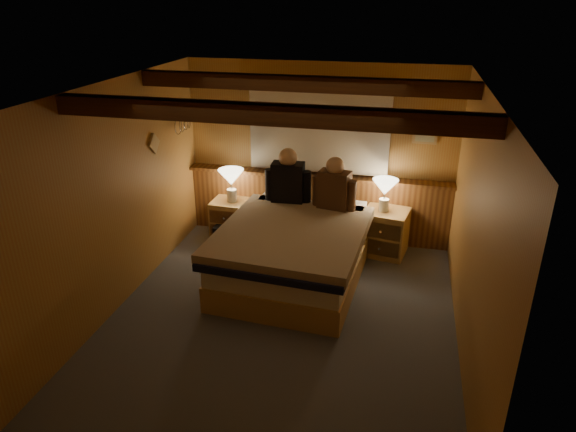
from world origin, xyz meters
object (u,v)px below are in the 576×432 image
(nightstand_right, at_px, (385,232))
(duffel_bag, at_px, (232,234))
(lamp_left, at_px, (231,179))
(nightstand_left, at_px, (230,219))
(bed, at_px, (294,251))
(lamp_right, at_px, (385,189))
(person_right, at_px, (334,187))
(person_left, at_px, (288,180))

(nightstand_right, bearing_deg, duffel_bag, -164.32)
(lamp_left, bearing_deg, nightstand_left, -175.86)
(nightstand_right, height_order, lamp_left, lamp_left)
(bed, height_order, lamp_left, lamp_left)
(nightstand_left, bearing_deg, lamp_right, 0.23)
(bed, bearing_deg, duffel_bag, 149.01)
(nightstand_right, bearing_deg, nightstand_left, -170.79)
(lamp_right, height_order, person_right, person_right)
(nightstand_right, xyz_separation_m, person_left, (-1.26, -0.19, 0.69))
(person_left, bearing_deg, nightstand_left, 163.38)
(bed, height_order, lamp_right, lamp_right)
(nightstand_right, relative_size, person_left, 0.87)
(nightstand_left, height_order, person_left, person_left)
(lamp_left, distance_m, lamp_right, 2.07)
(nightstand_left, bearing_deg, duffel_bag, -66.87)
(nightstand_right, relative_size, person_right, 0.92)
(person_right, bearing_deg, person_left, -177.71)
(person_left, distance_m, person_right, 0.62)
(nightstand_right, xyz_separation_m, person_right, (-0.65, -0.28, 0.68))
(nightstand_right, distance_m, person_left, 1.45)
(lamp_left, relative_size, person_right, 0.67)
(bed, distance_m, person_left, 1.00)
(bed, distance_m, person_right, 0.96)
(nightstand_left, height_order, duffel_bag, nightstand_left)
(person_right, bearing_deg, lamp_right, 35.27)
(nightstand_right, relative_size, lamp_left, 1.37)
(lamp_left, xyz_separation_m, person_left, (0.84, -0.22, 0.14))
(duffel_bag, bearing_deg, person_left, 2.09)
(lamp_right, bearing_deg, nightstand_left, 178.90)
(bed, bearing_deg, nightstand_right, 46.31)
(lamp_left, relative_size, duffel_bag, 1.02)
(lamp_right, xyz_separation_m, person_left, (-1.22, -0.18, 0.09))
(nightstand_right, xyz_separation_m, lamp_right, (-0.04, -0.01, 0.60))
(nightstand_left, xyz_separation_m, nightstand_right, (2.15, -0.03, 0.04))
(nightstand_left, xyz_separation_m, duffel_bag, (0.09, -0.23, -0.13))
(bed, bearing_deg, person_left, 112.53)
(bed, bearing_deg, lamp_left, 142.56)
(bed, relative_size, nightstand_left, 4.08)
(nightstand_left, xyz_separation_m, lamp_right, (2.10, -0.04, 0.64))
(nightstand_right, height_order, person_left, person_left)
(nightstand_left, distance_m, lamp_left, 0.59)
(lamp_left, height_order, person_right, person_right)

